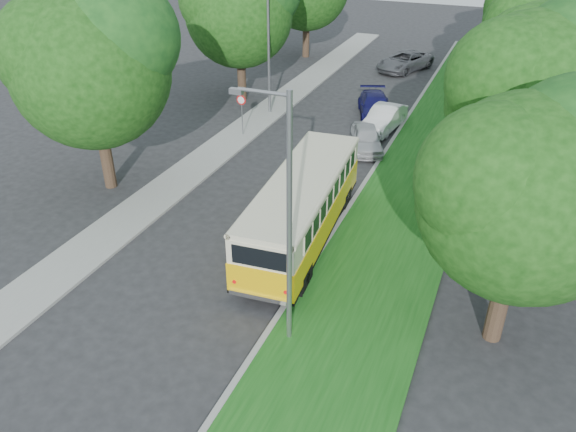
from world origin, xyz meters
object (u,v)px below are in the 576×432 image
at_px(car_silver, 366,138).
at_px(car_grey, 405,61).
at_px(vintage_bus, 302,209).
at_px(car_blue, 375,106).
at_px(car_white, 384,119).
at_px(lamppost_near, 286,218).
at_px(lamppost_far, 267,47).

height_order(car_silver, car_grey, car_grey).
xyz_separation_m(vintage_bus, car_blue, (-0.96, 14.97, -0.73)).
height_order(car_silver, car_blue, car_blue).
relative_size(car_silver, car_blue, 0.82).
bearing_deg(car_white, lamppost_near, -78.14).
xyz_separation_m(lamppost_far, vintage_bus, (7.27, -12.94, -2.71)).
bearing_deg(lamppost_far, car_white, 0.20).
bearing_deg(car_blue, car_white, -82.04).
height_order(lamppost_far, car_white, lamppost_far).
relative_size(car_white, car_blue, 0.91).
xyz_separation_m(lamppost_near, car_blue, (-2.59, 20.53, -3.69)).
height_order(vintage_bus, car_white, vintage_bus).
bearing_deg(lamppost_far, car_grey, 65.93).
bearing_deg(lamppost_near, car_grey, 95.63).
bearing_deg(lamppost_far, vintage_bus, -60.66).
distance_m(vintage_bus, car_grey, 25.97).
relative_size(lamppost_far, car_blue, 1.61).
bearing_deg(lamppost_near, vintage_bus, 106.36).
xyz_separation_m(car_silver, car_grey, (-1.41, 16.16, 0.07)).
height_order(car_blue, car_grey, car_grey).
bearing_deg(car_silver, vintage_bus, -111.08).
bearing_deg(vintage_bus, car_grey, 89.22).
distance_m(lamppost_far, car_white, 8.12).
distance_m(lamppost_near, lamppost_far, 20.53).
bearing_deg(car_grey, car_blue, -65.59).
relative_size(lamppost_near, car_grey, 1.54).
bearing_deg(car_white, vintage_bus, -83.30).
relative_size(lamppost_near, car_white, 1.90).
distance_m(lamppost_near, car_blue, 21.02).
height_order(lamppost_far, car_grey, lamppost_far).
bearing_deg(lamppost_far, lamppost_near, -64.29).
xyz_separation_m(lamppost_far, car_blue, (6.31, 2.03, -3.44)).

